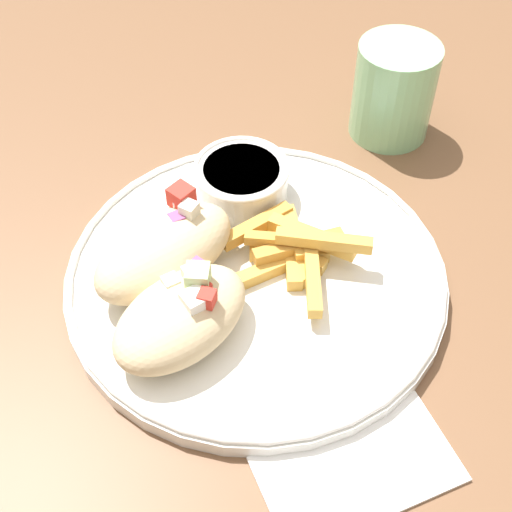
{
  "coord_description": "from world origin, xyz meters",
  "views": [
    {
      "loc": [
        -0.05,
        -0.41,
        1.17
      ],
      "look_at": [
        0.04,
        -0.05,
        0.75
      ],
      "focal_mm": 50.0,
      "sensor_mm": 36.0,
      "label": 1
    }
  ],
  "objects_px": {
    "fries_pile": "(291,247)",
    "water_glass": "(393,95)",
    "pita_sandwich_near": "(181,317)",
    "sauce_ramekin": "(242,179)",
    "plate": "(256,275)",
    "pita_sandwich_far": "(165,251)"
  },
  "relations": [
    {
      "from": "pita_sandwich_far",
      "to": "sauce_ramekin",
      "type": "relative_size",
      "value": 1.68
    },
    {
      "from": "fries_pile",
      "to": "sauce_ramekin",
      "type": "distance_m",
      "value": 0.08
    },
    {
      "from": "pita_sandwich_far",
      "to": "water_glass",
      "type": "xyz_separation_m",
      "value": [
        0.25,
        0.14,
        0.0
      ]
    },
    {
      "from": "pita_sandwich_far",
      "to": "fries_pile",
      "type": "xyz_separation_m",
      "value": [
        0.1,
        -0.01,
        -0.02
      ]
    },
    {
      "from": "pita_sandwich_near",
      "to": "sauce_ramekin",
      "type": "height_order",
      "value": "pita_sandwich_near"
    },
    {
      "from": "fries_pile",
      "to": "water_glass",
      "type": "height_order",
      "value": "water_glass"
    },
    {
      "from": "pita_sandwich_far",
      "to": "sauce_ramekin",
      "type": "bearing_deg",
      "value": 13.92
    },
    {
      "from": "pita_sandwich_far",
      "to": "plate",
      "type": "bearing_deg",
      "value": -42.24
    },
    {
      "from": "fries_pile",
      "to": "pita_sandwich_far",
      "type": "bearing_deg",
      "value": 175.79
    },
    {
      "from": "sauce_ramekin",
      "to": "fries_pile",
      "type": "bearing_deg",
      "value": -74.67
    },
    {
      "from": "fries_pile",
      "to": "plate",
      "type": "bearing_deg",
      "value": -163.85
    },
    {
      "from": "plate",
      "to": "water_glass",
      "type": "bearing_deg",
      "value": 42.07
    },
    {
      "from": "water_glass",
      "to": "pita_sandwich_far",
      "type": "bearing_deg",
      "value": -149.84
    },
    {
      "from": "pita_sandwich_far",
      "to": "fries_pile",
      "type": "height_order",
      "value": "pita_sandwich_far"
    },
    {
      "from": "plate",
      "to": "pita_sandwich_near",
      "type": "distance_m",
      "value": 0.09
    },
    {
      "from": "plate",
      "to": "pita_sandwich_far",
      "type": "distance_m",
      "value": 0.08
    },
    {
      "from": "pita_sandwich_near",
      "to": "water_glass",
      "type": "bearing_deg",
      "value": 8.19
    },
    {
      "from": "plate",
      "to": "sauce_ramekin",
      "type": "distance_m",
      "value": 0.09
    },
    {
      "from": "plate",
      "to": "pita_sandwich_far",
      "type": "relative_size",
      "value": 2.18
    },
    {
      "from": "plate",
      "to": "pita_sandwich_far",
      "type": "height_order",
      "value": "pita_sandwich_far"
    },
    {
      "from": "plate",
      "to": "pita_sandwich_near",
      "type": "bearing_deg",
      "value": -145.31
    },
    {
      "from": "pita_sandwich_near",
      "to": "fries_pile",
      "type": "bearing_deg",
      "value": -2.55
    }
  ]
}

